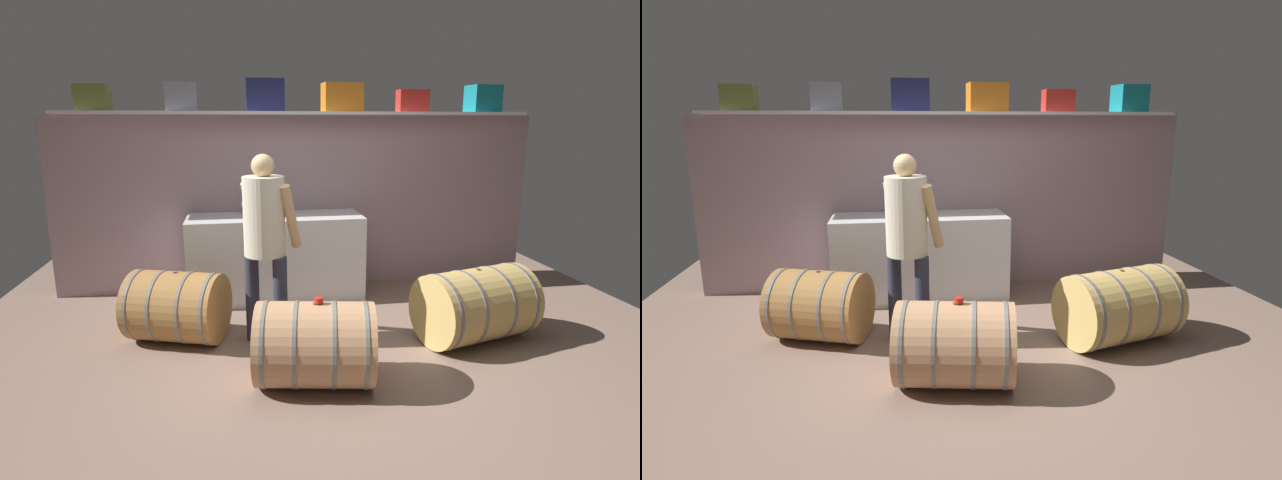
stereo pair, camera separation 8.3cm
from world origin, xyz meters
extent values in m
cube|color=#816759|center=(0.00, 0.55, -0.01)|extent=(6.59, 7.60, 0.02)
cube|color=gray|center=(0.00, 2.20, 0.97)|extent=(5.39, 0.10, 1.94)
cube|color=silver|center=(0.00, 2.05, 1.95)|extent=(4.96, 0.40, 0.03)
cube|color=olive|center=(-2.09, 2.05, 2.10)|extent=(0.32, 0.27, 0.25)
cube|color=gray|center=(-1.25, 2.05, 2.11)|extent=(0.33, 0.29, 0.28)
cube|color=navy|center=(-0.40, 2.05, 2.14)|extent=(0.40, 0.23, 0.33)
cube|color=orange|center=(0.42, 2.05, 2.12)|extent=(0.42, 0.28, 0.30)
cube|color=red|center=(1.22, 2.05, 2.09)|extent=(0.33, 0.24, 0.24)
cube|color=#147D87|center=(2.04, 2.05, 2.12)|extent=(0.34, 0.31, 0.29)
cube|color=white|center=(-0.34, 1.82, 0.45)|extent=(1.84, 0.65, 0.90)
cylinder|color=brown|center=(-0.36, 1.78, 1.00)|extent=(0.07, 0.07, 0.22)
sphere|color=brown|center=(-0.36, 1.78, 1.12)|extent=(0.06, 0.06, 0.06)
cylinder|color=brown|center=(-0.36, 1.78, 1.18)|extent=(0.03, 0.03, 0.09)
cylinder|color=white|center=(-0.65, 1.98, 0.90)|extent=(0.07, 0.07, 0.00)
cylinder|color=white|center=(-0.65, 1.98, 0.93)|extent=(0.01, 0.01, 0.06)
sphere|color=white|center=(-0.65, 1.98, 1.00)|extent=(0.09, 0.09, 0.09)
sphere|color=maroon|center=(-0.65, 1.98, 0.99)|extent=(0.05, 0.05, 0.05)
cylinder|color=tan|center=(-0.21, -0.10, 0.31)|extent=(0.94, 0.75, 0.61)
cylinder|color=slate|center=(-0.56, -0.04, 0.31)|extent=(0.14, 0.62, 0.62)
cylinder|color=slate|center=(-0.35, -0.08, 0.31)|extent=(0.14, 0.62, 0.62)
cylinder|color=slate|center=(-0.08, -0.13, 0.31)|extent=(0.14, 0.62, 0.62)
cylinder|color=slate|center=(0.13, -0.17, 0.31)|extent=(0.14, 0.62, 0.62)
cylinder|color=#8E544F|center=(-0.21, -0.10, 0.62)|extent=(0.04, 0.04, 0.01)
cylinder|color=tan|center=(1.27, 0.41, 0.32)|extent=(1.08, 0.85, 0.63)
cylinder|color=slate|center=(0.89, 0.31, 0.32)|extent=(0.19, 0.63, 0.64)
cylinder|color=slate|center=(1.13, 0.37, 0.32)|extent=(0.19, 0.63, 0.64)
cylinder|color=slate|center=(1.42, 0.45, 0.32)|extent=(0.19, 0.63, 0.64)
cylinder|color=slate|center=(1.66, 0.51, 0.32)|extent=(0.19, 0.63, 0.64)
cylinder|color=brown|center=(1.27, 0.41, 0.64)|extent=(0.04, 0.04, 0.01)
cylinder|color=#A5743D|center=(-1.27, 0.84, 0.31)|extent=(0.94, 0.83, 0.61)
cylinder|color=slate|center=(-1.58, 0.94, 0.31)|extent=(0.23, 0.60, 0.62)
cylinder|color=slate|center=(-1.39, 0.88, 0.31)|extent=(0.23, 0.60, 0.62)
cylinder|color=slate|center=(-1.15, 0.80, 0.31)|extent=(0.23, 0.60, 0.62)
cylinder|color=slate|center=(-0.96, 0.73, 0.31)|extent=(0.23, 0.60, 0.62)
cylinder|color=#83564B|center=(-1.27, 0.84, 0.62)|extent=(0.04, 0.04, 0.01)
cylinder|color=red|center=(-0.19, -0.10, 0.64)|extent=(0.06, 0.06, 0.04)
cylinder|color=#2A2D3F|center=(-0.40, 0.56, 0.39)|extent=(0.12, 0.12, 0.79)
cylinder|color=#2A2D3F|center=(-0.63, 0.75, 0.39)|extent=(0.12, 0.12, 0.79)
cylinder|color=beige|center=(-0.51, 0.65, 1.11)|extent=(0.34, 0.34, 0.65)
sphere|color=tan|center=(-0.51, 0.65, 1.52)|extent=(0.19, 0.19, 0.19)
cylinder|color=tan|center=(-0.30, 0.60, 1.11)|extent=(0.22, 0.24, 0.55)
cylinder|color=tan|center=(-0.60, 0.85, 1.11)|extent=(0.22, 0.24, 0.55)
camera|label=1|loc=(-0.72, -3.33, 1.86)|focal=27.74mm
camera|label=2|loc=(-0.64, -3.34, 1.86)|focal=27.74mm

